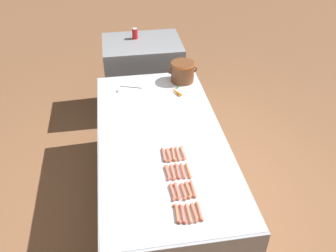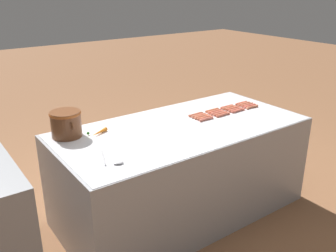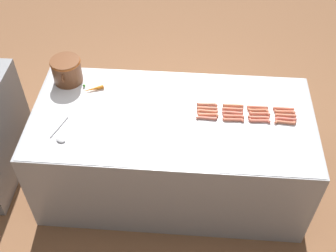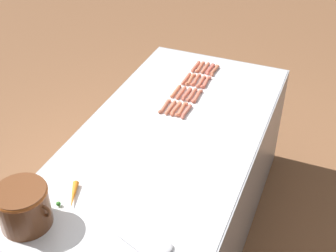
% 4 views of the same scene
% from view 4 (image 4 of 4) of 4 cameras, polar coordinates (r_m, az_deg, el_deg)
% --- Properties ---
extents(ground_plane, '(20.00, 20.00, 0.00)m').
position_cam_4_polar(ground_plane, '(3.14, 0.03, -13.36)').
color(ground_plane, brown).
extents(griddle_counter, '(1.03, 2.12, 0.83)m').
position_cam_4_polar(griddle_counter, '(2.84, 0.03, -7.87)').
color(griddle_counter, '#9EA0A5').
rests_on(griddle_counter, ground_plane).
extents(hot_dog_0, '(0.03, 0.16, 0.02)m').
position_cam_4_polar(hot_dog_0, '(3.22, 5.98, 7.12)').
color(hot_dog_0, '#CA6C4D').
rests_on(hot_dog_0, griddle_counter).
extents(hot_dog_1, '(0.03, 0.16, 0.02)m').
position_cam_4_polar(hot_dog_1, '(3.07, 4.89, 5.60)').
color(hot_dog_1, '#D76752').
rests_on(hot_dog_1, griddle_counter).
extents(hot_dog_2, '(0.03, 0.16, 0.02)m').
position_cam_4_polar(hot_dog_2, '(2.91, 3.76, 3.85)').
color(hot_dog_2, '#D4694F').
rests_on(hot_dog_2, griddle_counter).
extents(hot_dog_3, '(0.03, 0.16, 0.02)m').
position_cam_4_polar(hot_dog_3, '(2.76, 2.37, 1.89)').
color(hot_dog_3, '#CC6956').
rests_on(hot_dog_3, griddle_counter).
extents(hot_dog_4, '(0.03, 0.16, 0.02)m').
position_cam_4_polar(hot_dog_4, '(3.24, 5.41, 7.30)').
color(hot_dog_4, '#D76556').
rests_on(hot_dog_4, griddle_counter).
extents(hot_dog_5, '(0.03, 0.16, 0.02)m').
position_cam_4_polar(hot_dog_5, '(3.07, 4.27, 5.69)').
color(hot_dog_5, '#C96A51').
rests_on(hot_dog_5, griddle_counter).
extents(hot_dog_6, '(0.03, 0.16, 0.02)m').
position_cam_4_polar(hot_dog_6, '(2.92, 3.08, 4.03)').
color(hot_dog_6, '#C96C53').
rests_on(hot_dog_6, griddle_counter).
extents(hot_dog_7, '(0.03, 0.16, 0.02)m').
position_cam_4_polar(hot_dog_7, '(2.77, 1.76, 2.14)').
color(hot_dog_7, '#D26F4F').
rests_on(hot_dog_7, griddle_counter).
extents(hot_dog_8, '(0.02, 0.16, 0.02)m').
position_cam_4_polar(hot_dog_8, '(3.25, 4.81, 7.45)').
color(hot_dog_8, '#CB6D50').
rests_on(hot_dog_8, griddle_counter).
extents(hot_dog_9, '(0.03, 0.16, 0.02)m').
position_cam_4_polar(hot_dog_9, '(3.09, 3.60, 5.92)').
color(hot_dog_9, '#D3684D').
rests_on(hot_dog_9, griddle_counter).
extents(hot_dog_10, '(0.03, 0.16, 0.02)m').
position_cam_4_polar(hot_dog_10, '(2.93, 2.40, 4.13)').
color(hot_dog_10, '#C96651').
rests_on(hot_dog_10, griddle_counter).
extents(hot_dog_11, '(0.03, 0.16, 0.02)m').
position_cam_4_polar(hot_dog_11, '(2.78, 1.01, 2.25)').
color(hot_dog_11, '#CE6F50').
rests_on(hot_dog_11, griddle_counter).
extents(hot_dog_12, '(0.03, 0.16, 0.02)m').
position_cam_4_polar(hot_dog_12, '(3.26, 4.15, 7.56)').
color(hot_dog_12, '#D06F52').
rests_on(hot_dog_12, griddle_counter).
extents(hot_dog_13, '(0.03, 0.16, 0.02)m').
position_cam_4_polar(hot_dog_13, '(3.09, 2.91, 5.98)').
color(hot_dog_13, '#CC7150').
rests_on(hot_dog_13, griddle_counter).
extents(hot_dog_14, '(0.02, 0.16, 0.02)m').
position_cam_4_polar(hot_dog_14, '(2.94, 1.69, 4.28)').
color(hot_dog_14, '#D56C50').
rests_on(hot_dog_14, griddle_counter).
extents(hot_dog_15, '(0.02, 0.16, 0.02)m').
position_cam_4_polar(hot_dog_15, '(2.79, 0.34, 2.39)').
color(hot_dog_15, '#CA7054').
rests_on(hot_dog_15, griddle_counter).
extents(hot_dog_16, '(0.03, 0.16, 0.02)m').
position_cam_4_polar(hot_dog_16, '(3.26, 3.56, 7.64)').
color(hot_dog_16, '#D86A50').
rests_on(hot_dog_16, griddle_counter).
extents(hot_dog_17, '(0.02, 0.16, 0.02)m').
position_cam_4_polar(hot_dog_17, '(3.10, 2.34, 6.09)').
color(hot_dog_17, '#D56C52').
rests_on(hot_dog_17, griddle_counter).
extents(hot_dog_18, '(0.03, 0.16, 0.02)m').
position_cam_4_polar(hot_dog_18, '(2.96, 1.01, 4.48)').
color(hot_dog_18, '#D1724E').
rests_on(hot_dog_18, griddle_counter).
extents(hot_dog_19, '(0.03, 0.16, 0.02)m').
position_cam_4_polar(hot_dog_19, '(2.80, -0.43, 2.55)').
color(hot_dog_19, '#CA6F54').
rests_on(hot_dog_19, griddle_counter).
extents(bean_pot, '(0.30, 0.24, 0.20)m').
position_cam_4_polar(bean_pot, '(2.10, -18.08, -9.61)').
color(bean_pot, brown).
rests_on(bean_pot, griddle_counter).
extents(serving_spoon, '(0.26, 0.13, 0.02)m').
position_cam_4_polar(serving_spoon, '(1.97, -1.54, -15.44)').
color(serving_spoon, '#B7B7BC').
rests_on(serving_spoon, griddle_counter).
extents(carrot, '(0.10, 0.17, 0.03)m').
position_cam_4_polar(carrot, '(2.23, -12.14, -8.70)').
color(carrot, orange).
rests_on(carrot, griddle_counter).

